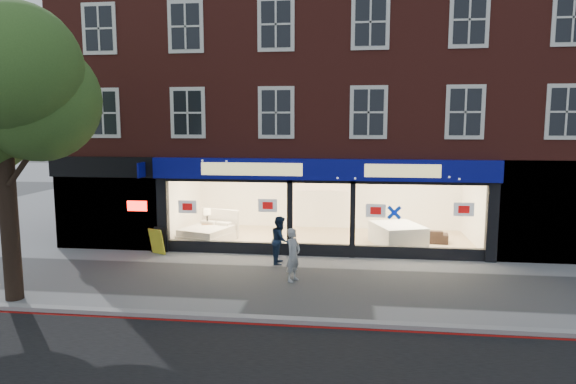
% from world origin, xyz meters
% --- Properties ---
extents(ground, '(120.00, 120.00, 0.00)m').
position_xyz_m(ground, '(0.00, 0.00, 0.00)').
color(ground, gray).
rests_on(ground, ground).
extents(kerb_line, '(60.00, 0.10, 0.01)m').
position_xyz_m(kerb_line, '(0.00, -3.10, 0.01)').
color(kerb_line, '#8C0A07').
rests_on(kerb_line, ground).
extents(kerb_stone, '(60.00, 0.25, 0.12)m').
position_xyz_m(kerb_stone, '(0.00, -2.90, 0.06)').
color(kerb_stone, gray).
rests_on(kerb_stone, ground).
extents(showroom_floor, '(11.00, 4.50, 0.10)m').
position_xyz_m(showroom_floor, '(0.00, 5.25, 0.05)').
color(showroom_floor, tan).
rests_on(showroom_floor, ground).
extents(building, '(19.00, 8.26, 10.30)m').
position_xyz_m(building, '(-0.02, 6.93, 6.67)').
color(building, maroon).
rests_on(building, ground).
extents(display_bed, '(2.08, 2.30, 1.08)m').
position_xyz_m(display_bed, '(-4.26, 4.33, 0.41)').
color(display_bed, silver).
rests_on(display_bed, showroom_floor).
extents(bedside_table, '(0.56, 0.56, 0.55)m').
position_xyz_m(bedside_table, '(-4.45, 4.85, 0.38)').
color(bedside_table, brown).
rests_on(bedside_table, showroom_floor).
extents(mattress_stack, '(2.06, 2.31, 0.76)m').
position_xyz_m(mattress_stack, '(2.67, 4.55, 0.48)').
color(mattress_stack, silver).
rests_on(mattress_stack, showroom_floor).
extents(sofa, '(1.74, 0.86, 0.49)m').
position_xyz_m(sofa, '(3.70, 5.15, 0.34)').
color(sofa, black).
rests_on(sofa, showroom_floor).
extents(a_board, '(0.69, 0.58, 0.91)m').
position_xyz_m(a_board, '(-5.56, 2.64, 0.45)').
color(a_board, gold).
rests_on(a_board, ground).
extents(pedestrian_grey, '(0.56, 0.66, 1.52)m').
position_xyz_m(pedestrian_grey, '(-0.61, 0.20, 0.76)').
color(pedestrian_grey, '#A0A3A7').
rests_on(pedestrian_grey, ground).
extents(pedestrian_blue, '(0.60, 0.76, 1.53)m').
position_xyz_m(pedestrian_blue, '(-1.23, 1.98, 0.76)').
color(pedestrian_blue, '#162640').
rests_on(pedestrian_blue, ground).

